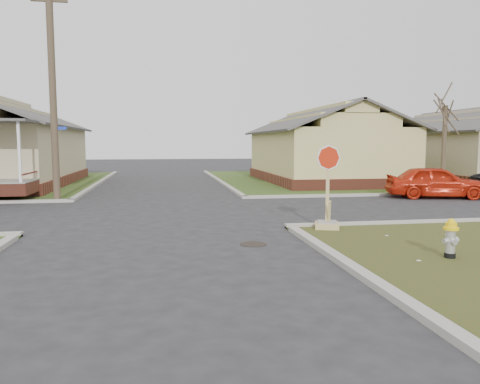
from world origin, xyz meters
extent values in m
plane|color=#242427|center=(0.00, 0.00, 0.00)|extent=(120.00, 120.00, 0.00)
cylinder|color=black|center=(2.20, -0.50, 0.01)|extent=(0.64, 0.64, 0.01)
cube|color=brown|center=(10.00, 16.50, 0.30)|extent=(7.20, 11.20, 0.60)
cube|color=#DACD80|center=(10.00, 16.50, 1.90)|extent=(7.00, 11.00, 2.60)
cube|color=brown|center=(20.00, 16.50, 0.30)|extent=(7.20, 11.20, 0.60)
cube|color=#CBB893|center=(20.00, 16.50, 1.90)|extent=(7.00, 11.00, 2.60)
cylinder|color=#3F3324|center=(-4.20, 8.90, 4.50)|extent=(0.28, 0.28, 9.00)
cube|color=#3F3324|center=(-4.20, 8.90, 8.00)|extent=(1.40, 0.10, 0.10)
cylinder|color=#3F3324|center=(14.00, 10.20, 2.15)|extent=(0.22, 0.22, 4.20)
cylinder|color=black|center=(5.91, -2.63, 0.10)|extent=(0.22, 0.22, 0.10)
cylinder|color=silver|center=(5.91, -2.63, 0.38)|extent=(0.19, 0.19, 0.47)
sphere|color=silver|center=(5.91, -2.63, 0.62)|extent=(0.19, 0.19, 0.19)
cylinder|color=yellow|center=(5.91, -2.63, 0.66)|extent=(0.30, 0.30, 0.06)
cylinder|color=yellow|center=(5.91, -2.63, 0.73)|extent=(0.22, 0.22, 0.10)
sphere|color=yellow|center=(5.91, -2.63, 0.79)|extent=(0.15, 0.15, 0.15)
cube|color=tan|center=(4.57, 0.98, 0.13)|extent=(0.64, 0.64, 0.15)
cube|color=gray|center=(4.57, 0.98, 0.22)|extent=(0.51, 0.51, 0.04)
cube|color=tan|center=(4.57, 0.98, 1.23)|extent=(0.09, 0.05, 2.16)
cylinder|color=red|center=(4.57, 0.93, 2.00)|extent=(0.58, 0.25, 0.62)
cylinder|color=white|center=(4.57, 0.95, 2.00)|extent=(0.65, 0.28, 0.70)
imported|color=red|center=(11.92, 7.48, 0.71)|extent=(4.44, 2.70, 1.41)
camera|label=1|loc=(0.08, -11.21, 2.40)|focal=35.00mm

